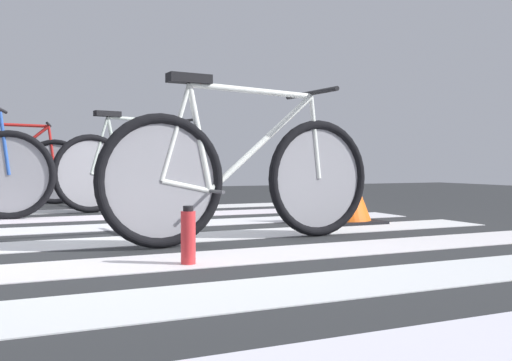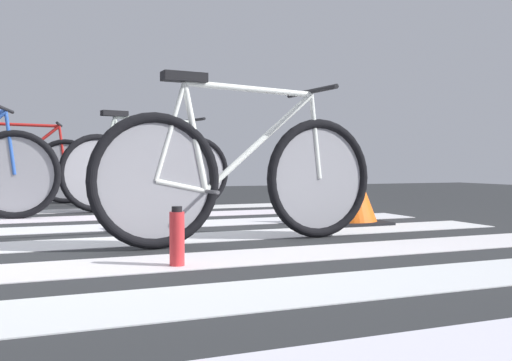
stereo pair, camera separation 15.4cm
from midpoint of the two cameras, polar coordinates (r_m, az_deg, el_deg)
name	(u,v)px [view 2 (the right image)]	position (r m, az deg, el deg)	size (l,w,h in m)	color
ground	(84,241)	(3.52, -15.54, -5.83)	(18.00, 14.00, 0.02)	#282A2C
crosswalk_markings	(88,243)	(3.35, -15.12, -6.00)	(5.50, 5.00, 0.00)	silver
bicycle_1_of_4	(243,175)	(3.23, -0.05, 0.60)	(1.73, 0.52, 0.93)	black
bicycle_3_of_4	(150,170)	(5.57, -9.80, 1.06)	(1.71, 0.57, 0.93)	black
bicycle_4_of_4	(16,169)	(6.73, -22.25, 1.08)	(1.73, 0.52, 0.93)	black
water_bottle	(177,238)	(2.54, -6.21, -5.63)	(0.07, 0.07, 0.26)	red
traffic_cone	(351,190)	(4.30, 10.32, -0.90)	(0.47, 0.47, 0.53)	black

